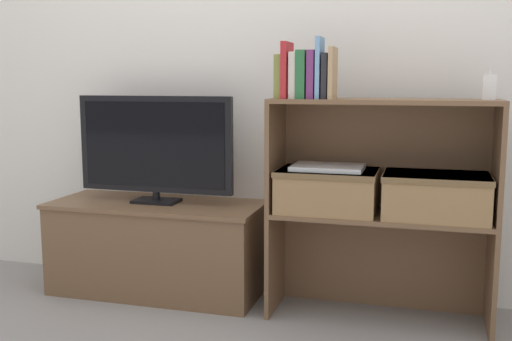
{
  "coord_description": "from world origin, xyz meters",
  "views": [
    {
      "loc": [
        0.74,
        -2.44,
        1.05
      ],
      "look_at": [
        0.0,
        0.17,
        0.64
      ],
      "focal_mm": 42.0,
      "sensor_mm": 36.0,
      "label": 1
    }
  ],
  "objects": [
    {
      "name": "bookshelf_lower_tier",
      "position": [
        0.56,
        0.23,
        0.3
      ],
      "size": [
        0.96,
        0.34,
        0.48
      ],
      "color": "brown",
      "rests_on": "ground_plane"
    },
    {
      "name": "laptop",
      "position": [
        0.33,
        0.15,
        0.67
      ],
      "size": [
        0.31,
        0.22,
        0.02
      ],
      "color": "white",
      "rests_on": "storage_basket_left"
    },
    {
      "name": "bookshelf_upper_tier",
      "position": [
        0.56,
        0.23,
        0.79
      ],
      "size": [
        0.96,
        0.34,
        0.5
      ],
      "color": "brown",
      "rests_on": "bookshelf_lower_tier"
    },
    {
      "name": "book_plum",
      "position": [
        0.27,
        0.1,
        1.08
      ],
      "size": [
        0.03,
        0.13,
        0.2
      ],
      "color": "#6B2D66",
      "rests_on": "bookshelf_upper_tier"
    },
    {
      "name": "book_olive",
      "position": [
        0.13,
        0.1,
        1.07
      ],
      "size": [
        0.03,
        0.13,
        0.19
      ],
      "color": "olive",
      "rests_on": "bookshelf_upper_tier"
    },
    {
      "name": "ground_plane",
      "position": [
        0.0,
        0.0,
        0.0
      ],
      "size": [
        16.0,
        16.0,
        0.0
      ],
      "primitive_type": "plane",
      "color": "gray"
    },
    {
      "name": "baby_monitor",
      "position": [
        0.98,
        0.17,
        1.03
      ],
      "size": [
        0.05,
        0.04,
        0.13
      ],
      "color": "white",
      "rests_on": "bookshelf_upper_tier"
    },
    {
      "name": "storage_basket_right",
      "position": [
        0.79,
        0.15,
        0.58
      ],
      "size": [
        0.44,
        0.3,
        0.19
      ],
      "color": "#937047",
      "rests_on": "bookshelf_lower_tier"
    },
    {
      "name": "tv_stand",
      "position": [
        -0.53,
        0.21,
        0.23
      ],
      "size": [
        1.05,
        0.45,
        0.46
      ],
      "color": "brown",
      "rests_on": "ground_plane"
    },
    {
      "name": "book_ivory",
      "position": [
        0.19,
        0.1,
        1.07
      ],
      "size": [
        0.03,
        0.12,
        0.2
      ],
      "color": "silver",
      "rests_on": "bookshelf_upper_tier"
    },
    {
      "name": "tv",
      "position": [
        -0.53,
        0.21,
        0.74
      ],
      "size": [
        0.79,
        0.14,
        0.52
      ],
      "color": "black",
      "rests_on": "tv_stand"
    },
    {
      "name": "storage_basket_left",
      "position": [
        0.33,
        0.15,
        0.58
      ],
      "size": [
        0.44,
        0.3,
        0.19
      ],
      "color": "#937047",
      "rests_on": "bookshelf_lower_tier"
    },
    {
      "name": "wall_back",
      "position": [
        0.0,
        0.46,
        1.2
      ],
      "size": [
        10.0,
        0.05,
        2.4
      ],
      "color": "silver",
      "rests_on": "ground_plane"
    },
    {
      "name": "book_forest",
      "position": [
        0.23,
        0.1,
        1.08
      ],
      "size": [
        0.04,
        0.14,
        0.2
      ],
      "color": "#286638",
      "rests_on": "bookshelf_upper_tier"
    },
    {
      "name": "book_skyblue",
      "position": [
        0.3,
        0.1,
        1.1
      ],
      "size": [
        0.02,
        0.13,
        0.26
      ],
      "color": "#709ECC",
      "rests_on": "bookshelf_upper_tier"
    },
    {
      "name": "book_charcoal",
      "position": [
        0.33,
        0.1,
        1.07
      ],
      "size": [
        0.02,
        0.12,
        0.19
      ],
      "color": "#232328",
      "rests_on": "bookshelf_upper_tier"
    },
    {
      "name": "book_crimson",
      "position": [
        0.16,
        0.1,
        1.1
      ],
      "size": [
        0.02,
        0.15,
        0.24
      ],
      "color": "#B22328",
      "rests_on": "bookshelf_upper_tier"
    },
    {
      "name": "book_tan",
      "position": [
        0.36,
        0.1,
        1.08
      ],
      "size": [
        0.02,
        0.15,
        0.22
      ],
      "color": "tan",
      "rests_on": "bookshelf_upper_tier"
    }
  ]
}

